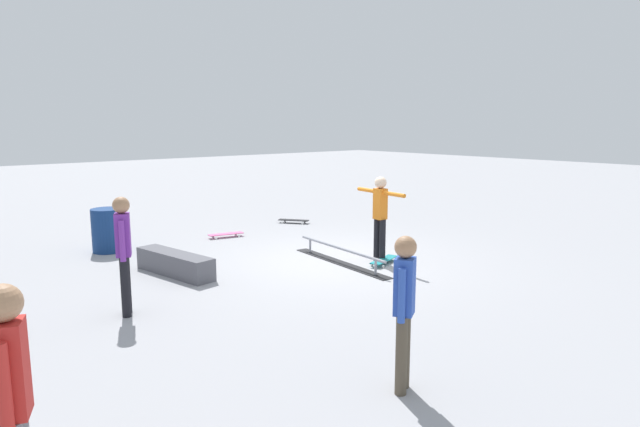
{
  "coord_description": "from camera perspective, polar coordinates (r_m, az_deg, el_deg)",
  "views": [
    {
      "loc": [
        -7.54,
        6.86,
        2.61
      ],
      "look_at": [
        -0.18,
        0.58,
        1.0
      ],
      "focal_mm": 30.82,
      "sensor_mm": 36.0,
      "label": 1
    }
  ],
  "objects": [
    {
      "name": "ground_plane",
      "position": [
        10.53,
        1.78,
        -4.92
      ],
      "size": [
        60.0,
        60.0,
        0.0
      ],
      "primitive_type": "plane",
      "color": "#9E9EA3"
    },
    {
      "name": "grind_rail",
      "position": [
        10.32,
        2.12,
        -4.46
      ],
      "size": [
        2.71,
        0.51,
        0.31
      ],
      "rotation": [
        0.0,
        0.0,
        -0.1
      ],
      "color": "black",
      "rests_on": "ground_plane"
    },
    {
      "name": "skate_ledge",
      "position": [
        9.87,
        -14.84,
        -5.05
      ],
      "size": [
        1.8,
        0.67,
        0.39
      ],
      "primitive_type": "cube",
      "rotation": [
        0.0,
        0.0,
        0.16
      ],
      "color": "#595960",
      "rests_on": "ground_plane"
    },
    {
      "name": "skater_main",
      "position": [
        10.35,
        6.26,
        0.09
      ],
      "size": [
        1.3,
        0.22,
        1.62
      ],
      "rotation": [
        0.0,
        0.0,
        3.04
      ],
      "color": "black",
      "rests_on": "ground_plane"
    },
    {
      "name": "skateboard_main",
      "position": [
        10.35,
        6.66,
        -4.82
      ],
      "size": [
        0.43,
        0.82,
        0.09
      ],
      "rotation": [
        0.0,
        0.0,
        5.01
      ],
      "color": "teal",
      "rests_on": "ground_plane"
    },
    {
      "name": "bystander_blue_shirt",
      "position": [
        5.4,
        8.73,
        -9.37
      ],
      "size": [
        0.26,
        0.34,
        1.56
      ],
      "rotation": [
        0.0,
        0.0,
        2.1
      ],
      "color": "brown",
      "rests_on": "ground_plane"
    },
    {
      "name": "bystander_purple_shirt",
      "position": [
        7.87,
        -19.72,
        -3.5
      ],
      "size": [
        0.36,
        0.26,
        1.64
      ],
      "rotation": [
        0.0,
        0.0,
        2.7
      ],
      "color": "black",
      "rests_on": "ground_plane"
    },
    {
      "name": "bystander_red_shirt",
      "position": [
        3.97,
        -29.35,
        -16.59
      ],
      "size": [
        0.38,
        0.26,
        1.68
      ],
      "rotation": [
        0.0,
        0.0,
        5.9
      ],
      "color": "slate",
      "rests_on": "ground_plane"
    },
    {
      "name": "loose_skateboard_pink",
      "position": [
        12.79,
        -9.74,
        -2.13
      ],
      "size": [
        0.38,
        0.82,
        0.09
      ],
      "rotation": [
        0.0,
        0.0,
        4.5
      ],
      "color": "#E05993",
      "rests_on": "ground_plane"
    },
    {
      "name": "loose_skateboard_black",
      "position": [
        14.39,
        -2.76,
        -0.72
      ],
      "size": [
        0.77,
        0.63,
        0.09
      ],
      "rotation": [
        0.0,
        0.0,
        0.62
      ],
      "color": "black",
      "rests_on": "ground_plane"
    },
    {
      "name": "trash_bin",
      "position": [
        11.97,
        -21.17,
        -1.63
      ],
      "size": [
        0.63,
        0.63,
        0.89
      ],
      "primitive_type": "cylinder",
      "color": "navy",
      "rests_on": "ground_plane"
    }
  ]
}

